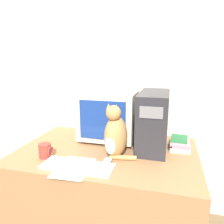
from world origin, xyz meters
name	(u,v)px	position (x,y,z in m)	size (l,w,h in m)	color
wall_back	(122,79)	(0.00, 0.95, 1.25)	(7.00, 0.05, 2.50)	beige
desk	(107,194)	(0.00, 0.44, 0.38)	(1.34, 0.89, 0.75)	#9E7047
crt_monitor	(109,115)	(-0.05, 0.67, 0.97)	(0.46, 0.37, 0.42)	beige
computer_tower	(153,120)	(0.33, 0.60, 0.97)	(0.22, 0.48, 0.44)	#28282D
keyboard	(78,166)	(-0.10, 0.14, 0.76)	(0.46, 0.17, 0.02)	silver
cat	(115,135)	(0.09, 0.35, 0.92)	(0.25, 0.26, 0.39)	#B7844C
book_stack	(180,144)	(0.54, 0.62, 0.79)	(0.15, 0.21, 0.09)	beige
pen	(74,161)	(-0.16, 0.20, 0.76)	(0.14, 0.07, 0.01)	black
paper_sheet	(73,168)	(-0.13, 0.13, 0.75)	(0.23, 0.31, 0.00)	white
mug	(45,151)	(-0.38, 0.22, 0.80)	(0.09, 0.08, 0.10)	#9E382D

